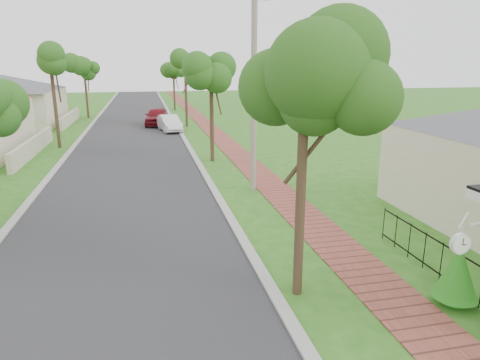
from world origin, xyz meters
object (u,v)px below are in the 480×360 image
object	(u,v)px
near_tree	(305,94)
utility_pole	(254,93)
parked_car_white	(170,123)
parked_car_red	(157,116)
station_clock	(462,242)

from	to	relation	value
near_tree	utility_pole	world-z (taller)	utility_pole
utility_pole	parked_car_white	bearing A→B (deg)	97.93
parked_car_white	utility_pole	size ratio (longest dim) A/B	0.48
parked_car_red	near_tree	distance (m)	30.13
parked_car_red	utility_pole	world-z (taller)	utility_pole
parked_car_white	utility_pole	distance (m)	17.95
parked_car_white	near_tree	size ratio (longest dim) A/B	0.67
parked_car_red	near_tree	xyz separation A→B (m)	(2.20, -29.80, 3.84)
station_clock	parked_car_red	bearing A→B (deg)	98.36
near_tree	utility_pole	xyz separation A→B (m)	(1.10, 8.50, -0.54)
parked_car_white	near_tree	world-z (taller)	near_tree
parked_car_white	station_clock	xyz separation A→B (m)	(3.82, -28.05, 1.31)
parked_car_red	station_clock	distance (m)	32.27
parked_car_white	station_clock	bearing A→B (deg)	-91.10
station_clock	utility_pole	bearing A→B (deg)	97.47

